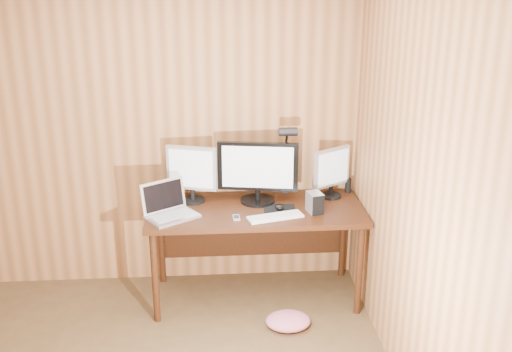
{
  "coord_description": "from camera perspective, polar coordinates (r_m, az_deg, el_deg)",
  "views": [
    {
      "loc": [
        0.64,
        -2.48,
        2.46
      ],
      "look_at": [
        0.93,
        1.58,
        1.02
      ],
      "focal_mm": 42.0,
      "sensor_mm": 36.0,
      "label": 1
    }
  ],
  "objects": [
    {
      "name": "desk",
      "position": [
        4.57,
        -0.11,
        -4.12
      ],
      "size": [
        1.6,
        0.7,
        0.75
      ],
      "color": "#35190B",
      "rests_on": "floor"
    },
    {
      "name": "hard_drive",
      "position": [
        4.38,
        5.62,
        -2.53
      ],
      "size": [
        0.12,
        0.15,
        0.15
      ],
      "rotation": [
        0.0,
        0.0,
        0.23
      ],
      "color": "silver",
      "rests_on": "desk"
    },
    {
      "name": "fabric_pile",
      "position": [
        4.41,
        3.07,
        -13.62
      ],
      "size": [
        0.34,
        0.28,
        0.1
      ],
      "primitive_type": null,
      "rotation": [
        0.0,
        0.0,
        -0.05
      ],
      "color": "#CB6279",
      "rests_on": "floor"
    },
    {
      "name": "monitor_right",
      "position": [
        4.63,
        7.23,
        0.44
      ],
      "size": [
        0.31,
        0.21,
        0.39
      ],
      "rotation": [
        0.0,
        0.0,
        0.57
      ],
      "color": "black",
      "rests_on": "desk"
    },
    {
      "name": "room_shell",
      "position": [
        2.83,
        -16.81,
        -6.76
      ],
      "size": [
        4.0,
        4.0,
        4.0
      ],
      "color": "#51391F",
      "rests_on": "ground"
    },
    {
      "name": "monitor_center",
      "position": [
        4.49,
        0.17,
        0.46
      ],
      "size": [
        0.6,
        0.26,
        0.47
      ],
      "rotation": [
        0.0,
        0.0,
        -0.16
      ],
      "color": "black",
      "rests_on": "desk"
    },
    {
      "name": "desk_lamp",
      "position": [
        4.58,
        2.94,
        2.49
      ],
      "size": [
        0.14,
        0.2,
        0.61
      ],
      "rotation": [
        0.0,
        0.0,
        -0.05
      ],
      "color": "black",
      "rests_on": "desk"
    },
    {
      "name": "monitor_left",
      "position": [
        4.52,
        -6.13,
        0.34
      ],
      "size": [
        0.38,
        0.18,
        0.44
      ],
      "rotation": [
        0.0,
        0.0,
        -0.29
      ],
      "color": "black",
      "rests_on": "desk"
    },
    {
      "name": "mousepad",
      "position": [
        4.44,
        2.24,
        -3.16
      ],
      "size": [
        0.24,
        0.2,
        0.0
      ],
      "primitive_type": "cube",
      "rotation": [
        0.0,
        0.0,
        -0.07
      ],
      "color": "black",
      "rests_on": "desk"
    },
    {
      "name": "mouse",
      "position": [
        4.43,
        2.25,
        -2.92
      ],
      "size": [
        0.07,
        0.11,
        0.04
      ],
      "primitive_type": "ellipsoid",
      "rotation": [
        0.0,
        0.0,
        -0.07
      ],
      "color": "black",
      "rests_on": "mousepad"
    },
    {
      "name": "keyboard",
      "position": [
        4.29,
        1.85,
        -3.89
      ],
      "size": [
        0.42,
        0.22,
        0.02
      ],
      "rotation": [
        0.0,
        0.0,
        0.27
      ],
      "color": "white",
      "rests_on": "desk"
    },
    {
      "name": "speaker",
      "position": [
        4.8,
        8.76,
        -0.9
      ],
      "size": [
        0.05,
        0.05,
        0.11
      ],
      "primitive_type": "cylinder",
      "color": "black",
      "rests_on": "desk"
    },
    {
      "name": "phone",
      "position": [
        4.28,
        -1.88,
        -3.97
      ],
      "size": [
        0.05,
        0.1,
        0.01
      ],
      "rotation": [
        0.0,
        0.0,
        0.06
      ],
      "color": "silver",
      "rests_on": "desk"
    },
    {
      "name": "laptop",
      "position": [
        4.35,
        -8.34,
        -3.01
      ],
      "size": [
        0.43,
        0.41,
        0.25
      ],
      "rotation": [
        0.0,
        0.0,
        0.58
      ],
      "color": "silver",
      "rests_on": "desk"
    }
  ]
}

